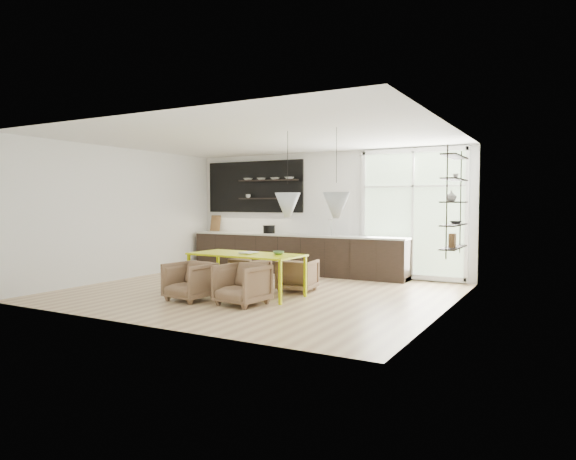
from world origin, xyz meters
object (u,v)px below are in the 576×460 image
object	(u,v)px
armchair_back_right	(298,275)
armchair_front_right	(242,284)
armchair_back_left	(250,272)
dining_table	(246,256)
wire_stool	(175,276)
armchair_front_left	(190,281)

from	to	relation	value
armchair_back_right	armchair_front_right	distance (m)	1.61
armchair_back_left	dining_table	bearing A→B (deg)	131.20
dining_table	wire_stool	world-z (taller)	dining_table
dining_table	wire_stool	distance (m)	1.56
armchair_back_left	armchair_back_right	bearing A→B (deg)	-165.99
armchair_front_right	wire_stool	xyz separation A→B (m)	(-1.91, 0.50, -0.06)
armchair_front_left	armchair_back_left	bearing A→B (deg)	92.00
dining_table	armchair_front_right	distance (m)	0.96
dining_table	armchair_front_left	bearing A→B (deg)	-121.28
armchair_back_left	wire_stool	size ratio (longest dim) A/B	1.49
armchair_front_right	armchair_back_right	bearing A→B (deg)	90.28
armchair_back_left	armchair_back_right	xyz separation A→B (m)	(1.06, 0.02, 0.01)
armchair_back_left	armchair_front_right	world-z (taller)	armchair_front_right
armchair_back_left	armchair_front_left	bearing A→B (deg)	97.88
armchair_back_right	armchair_front_left	distance (m)	2.09
armchair_front_left	armchair_back_right	bearing A→B (deg)	61.70
armchair_back_right	wire_stool	world-z (taller)	armchair_back_right
dining_table	armchair_front_left	xyz separation A→B (m)	(-0.58, -0.88, -0.38)
dining_table	armchair_back_left	size ratio (longest dim) A/B	3.27
armchair_front_left	armchair_front_right	size ratio (longest dim) A/B	0.97
armchair_back_right	armchair_back_left	bearing A→B (deg)	-5.10
armchair_back_right	armchair_front_left	size ratio (longest dim) A/B	0.93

